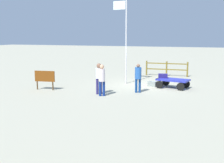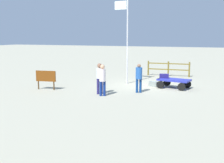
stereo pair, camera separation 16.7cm
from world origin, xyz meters
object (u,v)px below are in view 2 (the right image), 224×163
flagpole (126,35)px  worker_lead (102,78)px  luggage_cart (174,81)px  suitcase_dark (154,84)px  worker_trailing (139,76)px  signboard (46,77)px  worker_supervisor (100,76)px  suitcase_grey (164,76)px

flagpole → worker_lead: bearing=90.9°
luggage_cart → worker_lead: worker_lead is taller
luggage_cart → suitcase_dark: size_ratio=3.23×
suitcase_dark → worker_lead: 4.37m
suitcase_dark → worker_trailing: (0.38, 2.26, 0.82)m
suitcase_dark → worker_trailing: bearing=80.4°
suitcase_dark → signboard: signboard is taller
flagpole → worker_supervisor: bearing=85.9°
suitcase_dark → worker_lead: size_ratio=0.38×
worker_lead → signboard: bearing=-6.1°
suitcase_grey → flagpole: 3.73m
suitcase_dark → worker_supervisor: worker_supervisor is taller
signboard → worker_trailing: bearing=-168.3°
suitcase_grey → worker_supervisor: size_ratio=0.36×
suitcase_dark → worker_lead: bearing=62.5°
worker_supervisor → flagpole: 4.43m
worker_lead → signboard: size_ratio=1.36×
worker_trailing → signboard: bearing=11.7°
suitcase_grey → worker_trailing: size_ratio=0.38×
suitcase_grey → flagpole: flagpole is taller
worker_supervisor → suitcase_dark: bearing=-124.1°
worker_supervisor → signboard: (3.55, -0.03, -0.27)m
worker_lead → luggage_cart: bearing=-131.7°
luggage_cart → signboard: signboard is taller
suitcase_dark → worker_trailing: worker_trailing is taller
luggage_cart → flagpole: size_ratio=0.38×
worker_supervisor → signboard: 3.56m
luggage_cart → suitcase_dark: 1.31m
luggage_cart → flagpole: bearing=-9.2°
luggage_cart → worker_lead: bearing=48.3°
worker_trailing → worker_lead: bearing=44.1°
luggage_cart → worker_trailing: size_ratio=1.26×
suitcase_grey → worker_supervisor: (2.94, 3.48, 0.33)m
suitcase_dark → worker_lead: worker_lead is taller
suitcase_grey → worker_trailing: (1.02, 2.32, 0.28)m
suitcase_grey → suitcase_dark: bearing=5.7°
suitcase_grey → worker_trailing: worker_trailing is taller
suitcase_grey → worker_lead: bearing=56.0°
signboard → flagpole: bearing=-135.3°
luggage_cart → suitcase_grey: size_ratio=3.32×
worker_trailing → worker_supervisor: worker_supervisor is taller
suitcase_dark → flagpole: (2.04, -0.39, 3.12)m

